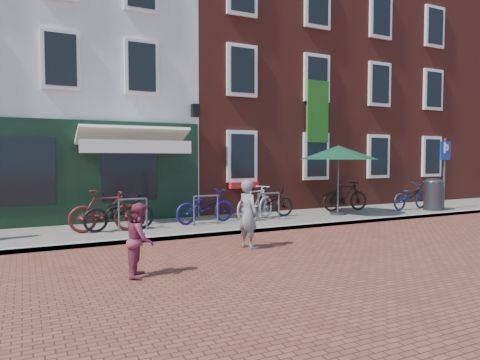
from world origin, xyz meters
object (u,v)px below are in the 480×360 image
parasol (338,150)px  bicycle_3 (255,202)px  woman (248,214)px  boy (140,239)px  bicycle_1 (105,211)px  bicycle_2 (205,206)px  litter_bin (433,193)px  bicycle_6 (410,196)px  bicycle_0 (119,212)px  parking_sign (445,162)px  bicycle_5 (345,196)px  bicycle_4 (267,202)px

parasol → bicycle_3: (-2.97, 0.15, -1.58)m
woman → boy: woman is taller
bicycle_1 → bicycle_2: size_ratio=0.97×
litter_bin → bicycle_6: litter_bin is taller
parasol → bicycle_2: parasol is taller
bicycle_0 → bicycle_3: size_ratio=1.03×
bicycle_3 → bicycle_0: bearing=66.4°
parking_sign → bicycle_6: (-1.09, 0.52, -1.22)m
bicycle_3 → boy: bearing=108.4°
bicycle_6 → parasol: bearing=82.8°
boy → bicycle_5: bearing=-38.6°
parking_sign → bicycle_4: 6.89m
boy → bicycle_6: size_ratio=0.67×
parking_sign → bicycle_3: (-7.29, 0.73, -1.17)m
bicycle_3 → bicycle_1: bearing=67.0°
bicycle_2 → bicycle_5: bicycle_5 is taller
bicycle_1 → parasol: bearing=-85.7°
parking_sign → litter_bin: bearing=175.7°
bicycle_3 → bicycle_6: 6.20m
litter_bin → bicycle_3: size_ratio=0.68×
parasol → bicycle_3: bearing=177.1°
parking_sign → bicycle_0: 11.37m
parking_sign → parasol: bearing=172.3°
bicycle_3 → woman: bearing=123.9°
parking_sign → boy: size_ratio=2.09×
parasol → bicycle_6: bearing=-1.1°
parasol → woman: 5.82m
bicycle_3 → litter_bin: bearing=-120.8°
parking_sign → woman: size_ratio=1.72×
bicycle_5 → bicycle_2: bearing=101.6°
boy → litter_bin: bearing=-50.8°
bicycle_4 → bicycle_5: bearing=-85.3°
parasol → bicycle_4: size_ratio=1.40×
bicycle_1 → bicycle_6: 10.54m
bicycle_4 → bicycle_6: bearing=-93.9°
parasol → bicycle_1: (-7.32, 0.00, -1.58)m
boy → bicycle_6: (10.65, 4.00, -0.03)m
bicycle_1 → bicycle_6: (10.54, -0.06, -0.05)m
parasol → bicycle_6: size_ratio=1.40×
bicycle_0 → bicycle_6: bearing=-96.0°
parasol → boy: size_ratio=2.08×
boy → bicycle_4: 6.75m
bicycle_3 → bicycle_4: bicycle_3 is taller
bicycle_0 → bicycle_3: 4.00m
litter_bin → bicycle_4: 6.28m
bicycle_0 → bicycle_4: size_ratio=1.00×
woman → bicycle_4: (2.43, 3.34, -0.16)m
boy → bicycle_0: boy is taller
bicycle_1 → bicycle_4: bearing=-80.7°
bicycle_1 → bicycle_3: 4.35m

